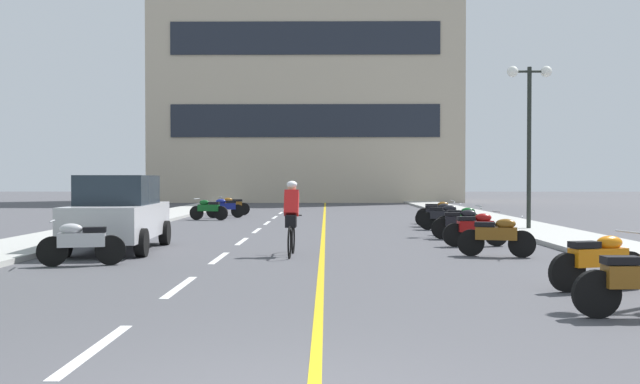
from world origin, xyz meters
TOP-DOWN VIEW (x-y plane):
  - ground_plane at (0.00, 21.00)m, footprint 140.00×140.00m
  - curb_left at (-7.20, 24.00)m, footprint 2.40×72.00m
  - curb_right at (7.20, 24.00)m, footprint 2.40×72.00m
  - lane_dash_0 at (-2.00, 2.00)m, footprint 0.14×2.20m
  - lane_dash_1 at (-2.00, 6.00)m, footprint 0.14×2.20m
  - lane_dash_2 at (-2.00, 10.00)m, footprint 0.14×2.20m
  - lane_dash_3 at (-2.00, 14.00)m, footprint 0.14×2.20m
  - lane_dash_4 at (-2.00, 18.00)m, footprint 0.14×2.20m
  - lane_dash_5 at (-2.00, 22.00)m, footprint 0.14×2.20m
  - lane_dash_6 at (-2.00, 26.00)m, footprint 0.14×2.20m
  - lane_dash_7 at (-2.00, 30.00)m, footprint 0.14×2.20m
  - lane_dash_8 at (-2.00, 34.00)m, footprint 0.14×2.20m
  - lane_dash_9 at (-2.00, 38.00)m, footprint 0.14×2.20m
  - lane_dash_10 at (-2.00, 42.00)m, footprint 0.14×2.20m
  - lane_dash_11 at (-2.00, 46.00)m, footprint 0.14×2.20m
  - centre_line_yellow at (0.25, 24.00)m, footprint 0.12×66.00m
  - office_building at (-1.22, 49.60)m, footprint 23.45×9.31m
  - street_lamp_mid at (7.01, 17.59)m, footprint 1.46×0.36m
  - parked_car_near at (-4.68, 11.54)m, footprint 2.10×4.29m
  - motorcycle_1 at (4.57, 5.70)m, footprint 1.67×0.71m
  - motorcycle_2 at (-4.54, 8.64)m, footprint 1.67×0.68m
  - motorcycle_3 at (4.14, 10.30)m, footprint 1.66×0.73m
  - motorcycle_4 at (4.19, 12.63)m, footprint 1.70×0.60m
  - motorcycle_5 at (4.24, 14.73)m, footprint 1.70×0.60m
  - motorcycle_6 at (4.55, 16.24)m, footprint 1.70×0.60m
  - motorcycle_7 at (4.36, 18.31)m, footprint 1.66×0.72m
  - motorcycle_8 at (4.42, 19.79)m, footprint 1.67×0.71m
  - motorcycle_9 at (4.70, 21.69)m, footprint 1.70×0.60m
  - motorcycle_10 at (-4.65, 23.90)m, footprint 1.68×0.64m
  - motorcycle_11 at (-4.19, 25.52)m, footprint 1.68×0.64m
  - motorcycle_12 at (-4.18, 27.66)m, footprint 1.65×0.76m
  - cyclist_rider at (-0.44, 10.50)m, footprint 0.42×1.77m

SIDE VIEW (x-z plane):
  - ground_plane at x=0.00m, z-range 0.00..0.00m
  - lane_dash_0 at x=-2.00m, z-range 0.00..0.01m
  - lane_dash_1 at x=-2.00m, z-range 0.00..0.01m
  - lane_dash_2 at x=-2.00m, z-range 0.00..0.01m
  - lane_dash_3 at x=-2.00m, z-range 0.00..0.01m
  - lane_dash_4 at x=-2.00m, z-range 0.00..0.01m
  - lane_dash_5 at x=-2.00m, z-range 0.00..0.01m
  - lane_dash_6 at x=-2.00m, z-range 0.00..0.01m
  - lane_dash_7 at x=-2.00m, z-range 0.00..0.01m
  - lane_dash_8 at x=-2.00m, z-range 0.00..0.01m
  - lane_dash_9 at x=-2.00m, z-range 0.00..0.01m
  - lane_dash_10 at x=-2.00m, z-range 0.00..0.01m
  - lane_dash_11 at x=-2.00m, z-range 0.00..0.01m
  - centre_line_yellow at x=0.25m, z-range 0.00..0.01m
  - curb_left at x=-7.20m, z-range 0.00..0.12m
  - curb_right at x=7.20m, z-range 0.00..0.12m
  - motorcycle_1 at x=4.57m, z-range 0.01..0.93m
  - motorcycle_2 at x=-4.54m, z-range 0.01..0.93m
  - motorcycle_3 at x=4.14m, z-range 0.01..0.93m
  - motorcycle_4 at x=4.19m, z-range 0.01..0.93m
  - motorcycle_5 at x=4.24m, z-range 0.01..0.93m
  - motorcycle_6 at x=4.55m, z-range 0.01..0.93m
  - motorcycle_7 at x=4.36m, z-range 0.01..0.93m
  - motorcycle_8 at x=4.42m, z-range 0.01..0.93m
  - motorcycle_9 at x=4.70m, z-range 0.01..0.93m
  - motorcycle_10 at x=-4.65m, z-range 0.01..0.93m
  - motorcycle_11 at x=-4.19m, z-range 0.01..0.93m
  - motorcycle_12 at x=-4.18m, z-range 0.01..0.93m
  - cyclist_rider at x=-0.44m, z-range 0.03..1.74m
  - parked_car_near at x=-4.68m, z-range 0.01..1.83m
  - street_lamp_mid at x=7.01m, z-range 1.33..6.65m
  - office_building at x=-1.22m, z-range 0.00..20.06m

